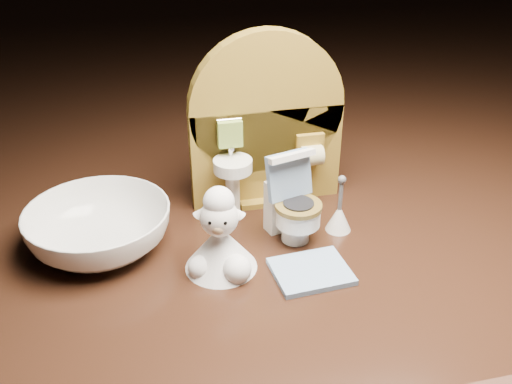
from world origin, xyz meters
TOP-DOWN VIEW (x-y plane):
  - backdrop_panel at (-0.00, 0.06)m, footprint 0.13×0.05m
  - toy_toilet at (0.01, 0.00)m, footprint 0.04×0.05m
  - bath_mat at (0.01, -0.05)m, footprint 0.06×0.05m
  - toilet_brush at (0.05, 0.00)m, footprint 0.02×0.02m
  - plush_lamb at (-0.06, -0.03)m, footprint 0.05×0.05m
  - ceramic_bowl at (-0.14, 0.02)m, footprint 0.15×0.15m

SIDE VIEW (x-z plane):
  - bath_mat at x=0.01m, z-range 0.00..0.00m
  - toilet_brush at x=0.05m, z-range -0.01..0.04m
  - ceramic_bowl at x=-0.14m, z-range 0.00..0.03m
  - plush_lamb at x=-0.06m, z-range -0.01..0.06m
  - toy_toilet at x=0.01m, z-range -0.01..0.06m
  - backdrop_panel at x=0.00m, z-range -0.01..0.14m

